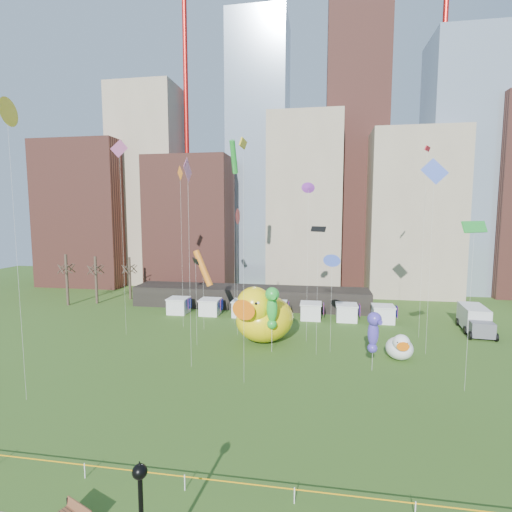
% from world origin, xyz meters
% --- Properties ---
extents(ground, '(160.00, 160.00, 0.00)m').
position_xyz_m(ground, '(0.00, 0.00, 0.00)').
color(ground, '#36571B').
rests_on(ground, ground).
extents(skyline, '(101.00, 23.00, 68.00)m').
position_xyz_m(skyline, '(2.25, 61.06, 21.44)').
color(skyline, brown).
rests_on(skyline, ground).
extents(crane_left, '(23.00, 1.00, 76.00)m').
position_xyz_m(crane_left, '(-21.11, 64.00, 46.90)').
color(crane_left, red).
rests_on(crane_left, ground).
extents(crane_right, '(23.00, 1.00, 76.00)m').
position_xyz_m(crane_right, '(30.89, 64.00, 46.90)').
color(crane_right, red).
rests_on(crane_right, ground).
extents(pavilion, '(38.00, 6.00, 3.20)m').
position_xyz_m(pavilion, '(-4.00, 42.00, 1.60)').
color(pavilion, black).
rests_on(pavilion, ground).
extents(vendor_tents, '(33.24, 2.80, 2.40)m').
position_xyz_m(vendor_tents, '(1.02, 36.00, 1.11)').
color(vendor_tents, white).
rests_on(vendor_tents, ground).
extents(bare_trees, '(8.44, 6.44, 8.50)m').
position_xyz_m(bare_trees, '(-30.17, 40.54, 4.01)').
color(bare_trees, '#382B21').
rests_on(bare_trees, ground).
extents(caution_tape, '(50.00, 0.06, 0.90)m').
position_xyz_m(caution_tape, '(0.00, 0.00, 0.68)').
color(caution_tape, white).
rests_on(caution_tape, ground).
extents(big_duck, '(8.94, 9.90, 6.91)m').
position_xyz_m(big_duck, '(0.59, 25.10, 3.17)').
color(big_duck, yellow).
rests_on(big_duck, ground).
extents(small_duck, '(2.88, 3.83, 2.92)m').
position_xyz_m(small_duck, '(15.48, 21.84, 1.34)').
color(small_duck, white).
rests_on(small_duck, ground).
extents(seahorse_green, '(1.86, 2.16, 7.22)m').
position_xyz_m(seahorse_green, '(2.08, 21.92, 5.31)').
color(seahorse_green, silver).
rests_on(seahorse_green, ground).
extents(seahorse_purple, '(1.77, 1.97, 5.82)m').
position_xyz_m(seahorse_purple, '(12.29, 18.41, 4.16)').
color(seahorse_purple, silver).
rests_on(seahorse_purple, ground).
extents(box_truck, '(3.56, 7.69, 3.17)m').
position_xyz_m(box_truck, '(26.92, 33.47, 1.63)').
color(box_truck, silver).
rests_on(box_truck, ground).
extents(kite_0, '(1.05, 1.67, 22.94)m').
position_xyz_m(kite_0, '(19.30, 29.90, 22.11)').
color(kite_0, silver).
rests_on(kite_0, ground).
extents(kite_1, '(1.40, 1.73, 23.96)m').
position_xyz_m(kite_1, '(-16.77, 25.05, 21.99)').
color(kite_1, silver).
rests_on(kite_1, ground).
extents(kite_2, '(1.62, 1.39, 13.81)m').
position_xyz_m(kite_2, '(6.91, 21.97, 13.34)').
color(kite_2, silver).
rests_on(kite_2, ground).
extents(kite_3, '(2.69, 2.31, 14.51)m').
position_xyz_m(kite_3, '(19.56, 15.33, 13.97)').
color(kite_3, silver).
rests_on(kite_3, ground).
extents(kite_4, '(0.37, 2.19, 21.32)m').
position_xyz_m(kite_4, '(0.58, 13.79, 20.67)').
color(kite_4, silver).
rests_on(kite_4, ground).
extents(kite_5, '(2.69, 0.45, 20.80)m').
position_xyz_m(kite_5, '(18.60, 24.01, 19.02)').
color(kite_5, silver).
rests_on(kite_5, ground).
extents(kite_6, '(1.25, 1.48, 21.25)m').
position_xyz_m(kite_6, '(-10.70, 29.06, 19.39)').
color(kite_6, silver).
rests_on(kite_6, ground).
extents(kite_7, '(1.08, 0.83, 18.68)m').
position_xyz_m(kite_7, '(5.71, 26.18, 17.89)').
color(kite_7, silver).
rests_on(kite_7, ground).
extents(kite_8, '(0.27, 1.92, 15.75)m').
position_xyz_m(kite_8, '(-2.91, 27.23, 14.76)').
color(kite_8, silver).
rests_on(kite_8, ground).
extents(kite_9, '(0.03, 2.28, 20.32)m').
position_xyz_m(kite_9, '(-5.27, 16.49, 18.60)').
color(kite_9, silver).
rests_on(kite_9, ground).
extents(kite_10, '(1.38, 1.99, 10.14)m').
position_xyz_m(kite_10, '(-6.67, 22.53, 9.74)').
color(kite_10, silver).
rests_on(kite_10, ground).
extents(kite_11, '(0.75, 2.51, 24.63)m').
position_xyz_m(kite_11, '(-4.23, 31.61, 22.48)').
color(kite_11, silver).
rests_on(kite_11, ground).
extents(kite_12, '(0.90, 2.08, 23.78)m').
position_xyz_m(kite_12, '(-16.34, 7.77, 22.67)').
color(kite_12, silver).
rests_on(kite_12, ground).
extents(kite_13, '(1.27, 0.74, 10.78)m').
position_xyz_m(kite_13, '(8.42, 23.03, 10.07)').
color(kite_13, silver).
rests_on(kite_13, ground).
extents(kite_14, '(2.93, 1.50, 10.49)m').
position_xyz_m(kite_14, '(-7.77, 28.82, 8.09)').
color(kite_14, silver).
rests_on(kite_14, ground).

